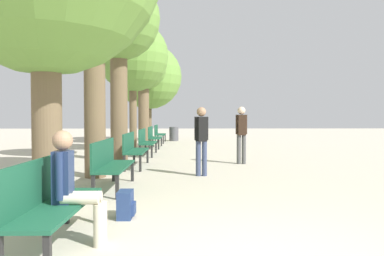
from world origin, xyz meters
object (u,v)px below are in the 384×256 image
object	(u,v)px
backpack	(126,205)
bench_row_1	(110,161)
pedestrian_near	(241,131)
trash_bin	(174,134)
bench_row_3	(146,140)
tree_row_3	(133,57)
tree_row_5	(149,77)
bench_row_5	(158,132)
tree_row_4	(144,70)
bench_row_4	(153,136)
bench_row_2	(133,147)
person_seated	(74,184)
bench_row_0	(49,197)
tree_row_2	(118,23)
pedestrian_mid	(201,137)
tree_row_1	(94,4)

from	to	relation	value
backpack	bench_row_1	bearing A→B (deg)	107.26
pedestrian_near	trash_bin	xyz separation A→B (m)	(-2.35, 10.42, -0.57)
bench_row_3	tree_row_3	world-z (taller)	tree_row_3
tree_row_5	bench_row_5	bearing A→B (deg)	-64.67
tree_row_4	tree_row_5	xyz separation A→B (m)	(-0.00, 2.69, -0.06)
bench_row_3	trash_bin	size ratio (longest dim) A/B	2.34
bench_row_4	tree_row_3	xyz separation A→B (m)	(-0.63, -1.89, 3.24)
bench_row_2	pedestrian_near	distance (m)	3.22
person_seated	trash_bin	world-z (taller)	person_seated
bench_row_2	bench_row_4	distance (m)	6.41
bench_row_0	tree_row_5	distance (m)	17.66
bench_row_1	bench_row_3	bearing A→B (deg)	90.00
bench_row_2	tree_row_3	xyz separation A→B (m)	(-0.63, 4.52, 3.24)
backpack	pedestrian_near	bearing A→B (deg)	67.15
tree_row_2	tree_row_4	world-z (taller)	tree_row_2
person_seated	backpack	xyz separation A→B (m)	(0.40, 1.07, -0.49)
tree_row_5	trash_bin	distance (m)	3.57
bench_row_4	pedestrian_mid	world-z (taller)	pedestrian_mid
tree_row_3	backpack	xyz separation A→B (m)	(1.28, -9.79, -3.60)
tree_row_2	person_seated	world-z (taller)	tree_row_2
backpack	pedestrian_mid	size ratio (longest dim) A/B	0.23
tree_row_3	pedestrian_mid	distance (m)	7.19
bench_row_1	backpack	size ratio (longest dim) A/B	4.93
bench_row_2	pedestrian_near	xyz separation A→B (m)	(3.13, 0.63, 0.43)
bench_row_1	bench_row_3	distance (m)	6.41
bench_row_0	bench_row_4	xyz separation A→B (m)	(0.00, 12.82, 0.00)
person_seated	trash_bin	size ratio (longest dim) A/B	1.57
bench_row_5	bench_row_4	bearing A→B (deg)	-90.00
bench_row_5	pedestrian_mid	world-z (taller)	pedestrian_mid
tree_row_4	pedestrian_mid	xyz separation A→B (m)	(2.48, -9.86, -2.80)
tree_row_3	person_seated	xyz separation A→B (m)	(0.88, -10.86, -3.11)
bench_row_3	tree_row_5	distance (m)	8.38
bench_row_4	tree_row_4	bearing A→B (deg)	108.92
bench_row_2	bench_row_3	xyz separation A→B (m)	(0.00, 3.21, 0.00)
bench_row_0	tree_row_1	bearing A→B (deg)	97.73
bench_row_4	tree_row_3	size ratio (longest dim) A/B	0.36
bench_row_1	tree_row_1	bearing A→B (deg)	113.43
bench_row_3	bench_row_5	size ratio (longest dim) A/B	1.00
bench_row_4	pedestrian_near	bearing A→B (deg)	-61.58
tree_row_2	bench_row_0	bearing A→B (deg)	-85.35
bench_row_0	bench_row_5	size ratio (longest dim) A/B	1.00
bench_row_1	tree_row_4	xyz separation A→B (m)	(-0.63, 11.47, 3.19)
bench_row_0	backpack	world-z (taller)	bench_row_0
bench_row_4	pedestrian_near	xyz separation A→B (m)	(3.13, -5.78, 0.43)
trash_bin	bench_row_5	bearing A→B (deg)	-118.51
bench_row_0	bench_row_1	xyz separation A→B (m)	(0.00, 3.21, 0.00)
bench_row_4	tree_row_2	distance (m)	6.32
tree_row_2	tree_row_5	world-z (taller)	tree_row_2
bench_row_0	tree_row_2	bearing A→B (deg)	94.65
bench_row_0	bench_row_3	bearing A→B (deg)	90.00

